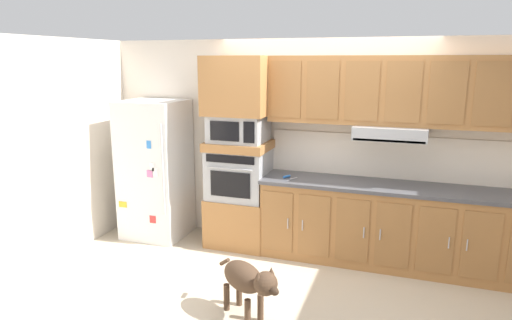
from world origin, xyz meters
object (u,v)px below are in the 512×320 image
Objects in this scene: refrigerator at (155,169)px; microwave at (239,128)px; built_in_oven at (239,174)px; screwdriver at (287,177)px; dog at (248,280)px.

refrigerator is 2.73× the size of microwave.
microwave is (0.00, -0.00, 0.56)m from built_in_oven.
built_in_oven is at bearing 3.44° from refrigerator.
microwave is (1.13, 0.07, 0.58)m from refrigerator.
screwdriver is (0.63, -0.07, 0.03)m from built_in_oven.
microwave is at bearing 3.43° from refrigerator.
microwave is 0.82m from screwdriver.
refrigerator is at bearing 179.89° from screwdriver.
built_in_oven reaches higher than dog.
built_in_oven is 1.78m from dog.
refrigerator is 1.13m from built_in_oven.
dog is (0.67, -1.56, -1.08)m from microwave.
refrigerator reaches higher than screwdriver.
dog is (1.80, -1.49, -0.50)m from refrigerator.
screwdriver is 0.22× the size of dog.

